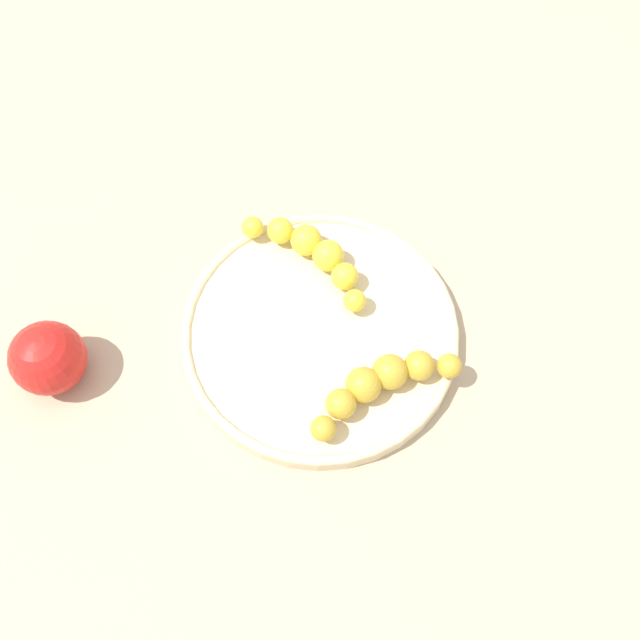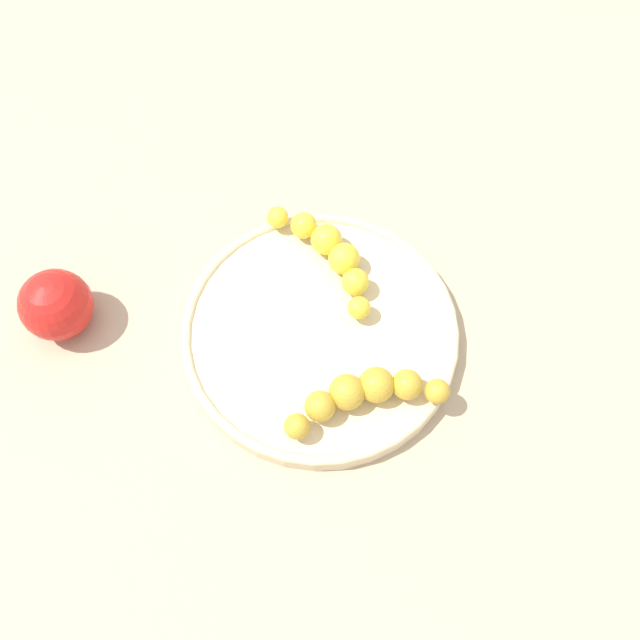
{
  "view_description": "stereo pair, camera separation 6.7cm",
  "coord_description": "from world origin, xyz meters",
  "px_view_note": "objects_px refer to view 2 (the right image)",
  "views": [
    {
      "loc": [
        0.3,
        0.06,
        0.63
      ],
      "look_at": [
        0.0,
        0.0,
        0.04
      ],
      "focal_mm": 38.44,
      "sensor_mm": 36.0,
      "label": 1
    },
    {
      "loc": [
        0.27,
        0.13,
        0.63
      ],
      "look_at": [
        0.0,
        0.0,
        0.04
      ],
      "focal_mm": 38.44,
      "sensor_mm": 36.0,
      "label": 2
    }
  ],
  "objects_px": {
    "banana_yellow": "(330,252)",
    "apple_red": "(56,305)",
    "banana_spotted": "(363,394)",
    "fruit_bowl": "(320,332)"
  },
  "relations": [
    {
      "from": "banana_yellow",
      "to": "apple_red",
      "type": "relative_size",
      "value": 2.0
    },
    {
      "from": "banana_spotted",
      "to": "fruit_bowl",
      "type": "bearing_deg",
      "value": 13.21
    },
    {
      "from": "fruit_bowl",
      "to": "apple_red",
      "type": "xyz_separation_m",
      "value": [
        0.09,
        -0.24,
        0.02
      ]
    },
    {
      "from": "apple_red",
      "to": "banana_spotted",
      "type": "bearing_deg",
      "value": 97.47
    },
    {
      "from": "fruit_bowl",
      "to": "banana_spotted",
      "type": "bearing_deg",
      "value": 52.65
    },
    {
      "from": "banana_yellow",
      "to": "fruit_bowl",
      "type": "bearing_deg",
      "value": -134.9
    },
    {
      "from": "fruit_bowl",
      "to": "apple_red",
      "type": "relative_size",
      "value": 3.86
    },
    {
      "from": "fruit_bowl",
      "to": "apple_red",
      "type": "bearing_deg",
      "value": -69.1
    },
    {
      "from": "fruit_bowl",
      "to": "banana_spotted",
      "type": "xyz_separation_m",
      "value": [
        0.05,
        0.07,
        0.02
      ]
    },
    {
      "from": "fruit_bowl",
      "to": "banana_yellow",
      "type": "height_order",
      "value": "banana_yellow"
    }
  ]
}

